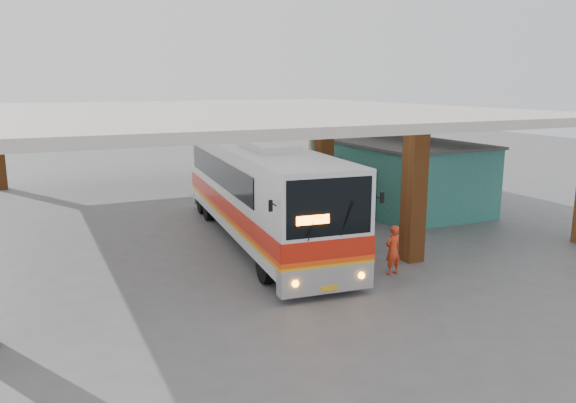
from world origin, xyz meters
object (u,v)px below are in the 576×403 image
Objects in this scene: coach_bus at (260,191)px; red_chair at (311,189)px; motorcycle at (330,213)px; pedestrian at (393,250)px.

coach_bus is 18.48× the size of red_chair.
motorcycle is 6.18m from pedestrian.
red_chair is at bearing -113.88° from pedestrian.
motorcycle is at bearing -109.17° from pedestrian.
coach_bus reaches higher than motorcycle.
coach_bus is 8.91m from red_chair.
motorcycle is at bearing -125.58° from red_chair.
motorcycle is 2.94× the size of red_chair.
pedestrian is at bearing 153.25° from motorcycle.
red_chair is (3.46, 11.96, -0.44)m from pedestrian.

